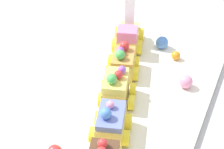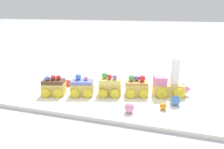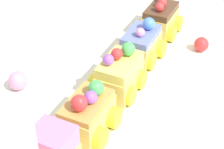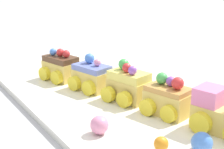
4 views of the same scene
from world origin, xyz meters
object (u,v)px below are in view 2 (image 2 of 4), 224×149
gumball_pink (129,108)px  cake_car_chocolate (54,87)px  gumball_orange (163,106)px  gumball_red (68,83)px  cake_car_caramel (137,88)px  cake_car_lemon (109,87)px  gumball_blue (176,100)px  cake_car_blueberry (82,87)px  cake_train_locomotive (171,86)px

gumball_pink → cake_car_chocolate: bearing=167.7°
cake_car_chocolate → gumball_orange: bearing=-18.0°
gumball_pink → gumball_red: 0.30m
cake_car_caramel → cake_car_lemon: cake_car_lemon is taller
cake_car_caramel → cake_car_lemon: (-0.09, -0.02, 0.00)m
cake_car_lemon → cake_car_chocolate: (-0.18, -0.05, -0.00)m
gumball_blue → cake_car_blueberry: bearing=-179.4°
cake_car_lemon → cake_car_chocolate: bearing=-180.0°
gumball_blue → gumball_red: 0.39m
cake_car_caramel → gumball_red: cake_car_caramel is taller
cake_train_locomotive → cake_car_lemon: size_ratio=1.56×
gumball_red → cake_car_chocolate: bearing=-93.5°
cake_car_blueberry → gumball_blue: size_ratio=2.87×
gumball_orange → gumball_red: size_ratio=0.82×
cake_train_locomotive → gumball_orange: (-0.01, -0.12, -0.02)m
cake_car_chocolate → gumball_pink: 0.28m
gumball_pink → cake_car_blueberry: bearing=154.6°
cake_car_blueberry → gumball_blue: cake_car_blueberry is taller
cake_car_lemon → gumball_pink: size_ratio=2.98×
cake_car_chocolate → gumball_red: size_ratio=3.40×
cake_train_locomotive → cake_car_chocolate: bearing=-180.0°
cake_car_caramel → cake_car_lemon: 0.09m
gumball_pink → gumball_red: (-0.27, 0.15, -0.00)m
cake_train_locomotive → cake_car_chocolate: (-0.37, -0.11, -0.01)m
cake_car_caramel → cake_car_chocolate: bearing=-179.9°
cake_train_locomotive → gumball_red: 0.37m
gumball_orange → cake_car_caramel: bearing=136.5°
cake_car_lemon → gumball_red: cake_car_lemon is taller
cake_car_caramel → cake_car_chocolate: same height
gumball_orange → gumball_blue: bearing=52.9°
cake_train_locomotive → cake_car_chocolate: cake_train_locomotive is taller
gumball_blue → gumball_pink: bearing=-143.6°
cake_car_caramel → cake_car_blueberry: bearing=-180.0°
cake_train_locomotive → gumball_orange: size_ratio=6.43×
gumball_orange → cake_car_chocolate: bearing=177.8°
cake_train_locomotive → gumball_blue: size_ratio=4.48×
cake_train_locomotive → cake_car_lemon: bearing=180.0°
gumball_orange → gumball_red: 0.37m
cake_car_blueberry → gumball_orange: cake_car_blueberry is taller
cake_car_chocolate → gumball_blue: cake_car_chocolate is taller
cake_car_blueberry → gumball_orange: (0.27, -0.04, -0.01)m
cake_car_caramel → cake_car_blueberry: (-0.17, -0.05, -0.00)m
cake_car_chocolate → gumball_pink: bearing=-28.2°
cake_car_chocolate → gumball_orange: 0.36m
cake_car_caramel → gumball_orange: (0.09, -0.09, -0.01)m
cake_train_locomotive → gumball_red: (-0.37, -0.02, -0.02)m
cake_train_locomotive → cake_car_blueberry: bearing=179.9°
cake_car_lemon → cake_car_blueberry: cake_car_lemon is taller
gumball_pink → cake_car_lemon: bearing=130.1°
cake_car_chocolate → gumball_pink: size_ratio=2.98×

